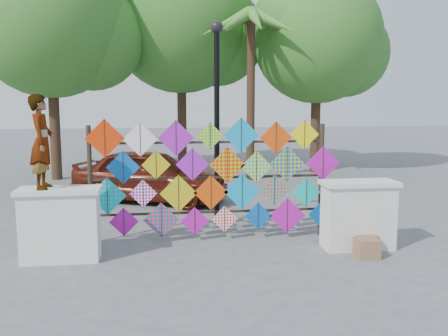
{
  "coord_description": "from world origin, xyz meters",
  "views": [
    {
      "loc": [
        -1.03,
        -8.91,
        2.79
      ],
      "look_at": [
        0.27,
        0.6,
        1.46
      ],
      "focal_mm": 40.0,
      "sensor_mm": 36.0,
      "label": 1
    }
  ],
  "objects": [
    {
      "name": "ground",
      "position": [
        0.0,
        0.0,
        0.0
      ],
      "size": [
        80.0,
        80.0,
        0.0
      ],
      "primitive_type": "plane",
      "color": "gray",
      "rests_on": "ground"
    },
    {
      "name": "parapet_right",
      "position": [
        2.7,
        -0.2,
        0.65
      ],
      "size": [
        1.4,
        0.65,
        1.28
      ],
      "color": "white",
      "rests_on": "ground"
    },
    {
      "name": "tree_east",
      "position": [
        5.09,
        9.53,
        4.99
      ],
      "size": [
        5.4,
        4.8,
        7.42
      ],
      "color": "#412C1B",
      "rests_on": "ground"
    },
    {
      "name": "parapet_left",
      "position": [
        -2.7,
        -0.2,
        0.65
      ],
      "size": [
        1.4,
        0.65,
        1.28
      ],
      "color": "white",
      "rests_on": "ground"
    },
    {
      "name": "tree_west",
      "position": [
        -4.4,
        9.03,
        5.38
      ],
      "size": [
        5.85,
        5.2,
        8.01
      ],
      "color": "#412C1B",
      "rests_on": "ground"
    },
    {
      "name": "cardboard_box_near",
      "position": [
        2.63,
        -0.8,
        0.17
      ],
      "size": [
        0.39,
        0.34,
        0.34
      ],
      "primitive_type": "cube",
      "color": "#8F6745",
      "rests_on": "ground"
    },
    {
      "name": "palm_tree",
      "position": [
        2.2,
        8.0,
        4.95
      ],
      "size": [
        3.62,
        3.62,
        5.83
      ],
      "color": "#412C1B",
      "rests_on": "ground"
    },
    {
      "name": "tree_mid",
      "position": [
        0.11,
        11.03,
        5.77
      ],
      "size": [
        6.3,
        5.6,
        8.61
      ],
      "color": "#412C1B",
      "rests_on": "ground"
    },
    {
      "name": "cardboard_box_far",
      "position": [
        2.74,
        -0.48,
        0.17
      ],
      "size": [
        0.39,
        0.36,
        0.33
      ],
      "primitive_type": "cube",
      "color": "#8F6745",
      "rests_on": "ground"
    },
    {
      "name": "vendor_woman",
      "position": [
        -2.94,
        -0.2,
        2.08
      ],
      "size": [
        0.38,
        0.58,
        1.59
      ],
      "primitive_type": "imported",
      "rotation": [
        0.0,
        0.0,
        1.57
      ],
      "color": "#99999E",
      "rests_on": "parapet_left"
    },
    {
      "name": "sedan",
      "position": [
        -1.22,
        4.71,
        0.72
      ],
      "size": [
        4.58,
        3.3,
        1.45
      ],
      "primitive_type": "imported",
      "rotation": [
        0.0,
        0.0,
        1.15
      ],
      "color": "#50170D",
      "rests_on": "ground"
    },
    {
      "name": "kite_rack",
      "position": [
        0.08,
        0.73,
        1.24
      ],
      "size": [
        5.02,
        0.24,
        2.44
      ],
      "color": "black",
      "rests_on": "ground"
    },
    {
      "name": "lamppost",
      "position": [
        0.3,
        2.0,
        2.69
      ],
      "size": [
        0.28,
        0.28,
        4.46
      ],
      "color": "black",
      "rests_on": "ground"
    }
  ]
}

